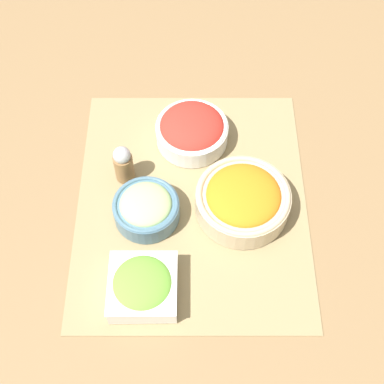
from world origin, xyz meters
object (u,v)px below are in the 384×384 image
at_px(carrot_bowl, 243,199).
at_px(cucumber_bowl, 146,208).
at_px(lettuce_bowl, 143,286).
at_px(pepper_shaker, 123,164).
at_px(tomato_bowl, 192,130).

relative_size(carrot_bowl, cucumber_bowl, 1.44).
xyz_separation_m(carrot_bowl, cucumber_bowl, (0.01, -0.18, -0.01)).
xyz_separation_m(lettuce_bowl, pepper_shaker, (-0.24, -0.05, 0.02)).
relative_size(cucumber_bowl, lettuce_bowl, 1.05).
distance_m(cucumber_bowl, lettuce_bowl, 0.15).
height_order(carrot_bowl, pepper_shaker, pepper_shaker).
bearing_deg(tomato_bowl, lettuce_bowl, -14.18).
relative_size(tomato_bowl, cucumber_bowl, 1.19).
height_order(tomato_bowl, lettuce_bowl, tomato_bowl).
relative_size(tomato_bowl, lettuce_bowl, 1.25).
bearing_deg(carrot_bowl, tomato_bowl, -150.28).
height_order(tomato_bowl, cucumber_bowl, tomato_bowl).
bearing_deg(tomato_bowl, carrot_bowl, 29.72).
distance_m(tomato_bowl, cucumber_bowl, 0.20).
relative_size(cucumber_bowl, pepper_shaker, 1.39).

